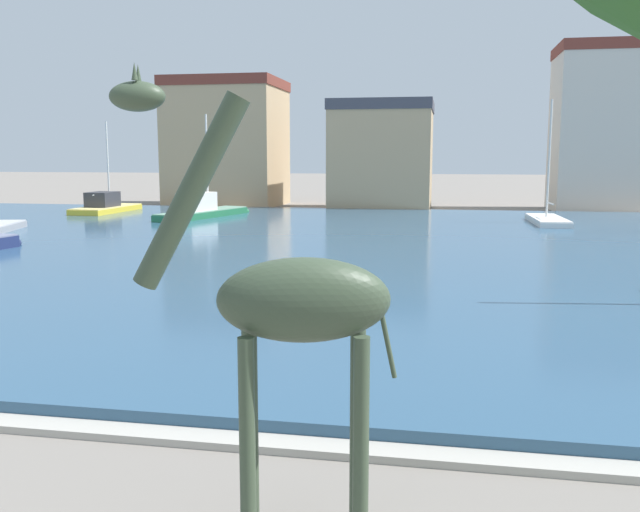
# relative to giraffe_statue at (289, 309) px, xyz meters

# --- Properties ---
(harbor_water) EXTENTS (86.61, 40.28, 0.31)m
(harbor_water) POSITION_rel_giraffe_statue_xyz_m (-1.89, 22.67, -2.46)
(harbor_water) COLOR #2D5170
(harbor_water) RESTS_ON ground
(quay_edge_coping) EXTENTS (86.61, 0.50, 0.12)m
(quay_edge_coping) POSITION_rel_giraffe_statue_xyz_m (-1.89, 2.28, -2.56)
(quay_edge_coping) COLOR #ADA89E
(quay_edge_coping) RESTS_ON ground
(giraffe_statue) EXTENTS (2.91, 1.07, 5.12)m
(giraffe_statue) POSITION_rel_giraffe_statue_xyz_m (0.00, 0.00, 0.00)
(giraffe_statue) COLOR #3D4C38
(giraffe_statue) RESTS_ON ground
(sailboat_white) EXTENTS (1.93, 6.51, 7.32)m
(sailboat_white) POSITION_rel_giraffe_statue_xyz_m (7.37, 34.40, -2.25)
(sailboat_white) COLOR white
(sailboat_white) RESTS_ON ground
(sailboat_yellow) EXTENTS (2.43, 7.09, 6.44)m
(sailboat_yellow) POSITION_rel_giraffe_statue_xyz_m (-21.28, 36.83, -2.07)
(sailboat_yellow) COLOR gold
(sailboat_yellow) RESTS_ON ground
(sailboat_green) EXTENTS (3.91, 9.23, 6.72)m
(sailboat_green) POSITION_rel_giraffe_statue_xyz_m (-13.29, 34.39, -2.02)
(sailboat_green) COLOR #236B42
(sailboat_green) RESTS_ON ground
(townhouse_tall_gabled) EXTENTS (9.01, 8.05, 10.34)m
(townhouse_tall_gabled) POSITION_rel_giraffe_statue_xyz_m (-16.36, 48.18, 2.57)
(townhouse_tall_gabled) COLOR tan
(townhouse_tall_gabled) RESTS_ON ground
(townhouse_wide_warehouse) EXTENTS (7.65, 7.75, 8.23)m
(townhouse_wide_warehouse) POSITION_rel_giraffe_statue_xyz_m (-3.30, 46.23, 1.51)
(townhouse_wide_warehouse) COLOR tan
(townhouse_wide_warehouse) RESTS_ON ground
(townhouse_corner_house) EXTENTS (7.26, 6.30, 12.30)m
(townhouse_corner_house) POSITION_rel_giraffe_statue_xyz_m (13.09, 47.94, 3.55)
(townhouse_corner_house) COLOR beige
(townhouse_corner_house) RESTS_ON ground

